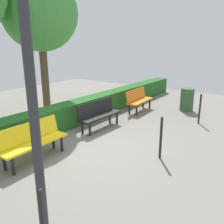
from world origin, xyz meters
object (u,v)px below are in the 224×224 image
at_px(bench_orange, 139,99).
at_px(trash_bin, 187,100).
at_px(tree_near, 40,13).
at_px(lamp_post, 27,42).
at_px(bench_yellow, 32,140).
at_px(bench_black, 99,113).

bearing_deg(bench_orange, trash_bin, 124.17).
xyz_separation_m(tree_near, lamp_post, (4.01, 4.76, -0.96)).
bearing_deg(tree_near, lamp_post, 49.93).
height_order(bench_yellow, tree_near, tree_near).
bearing_deg(bench_yellow, tree_near, -135.53).
bearing_deg(bench_yellow, bench_black, -178.79).
bearing_deg(bench_black, bench_yellow, 4.25).
xyz_separation_m(bench_orange, bench_yellow, (4.98, 0.06, 0.00)).
height_order(bench_orange, bench_black, bench_black).
xyz_separation_m(bench_orange, tree_near, (2.36, -2.61, 3.08)).
distance_m(bench_black, bench_yellow, 2.53).
distance_m(bench_black, tree_near, 4.01).
xyz_separation_m(bench_orange, bench_black, (2.45, -0.04, 0.00)).
height_order(bench_black, trash_bin, trash_bin).
bearing_deg(bench_orange, tree_near, -50.63).
height_order(bench_black, bench_yellow, same).
distance_m(tree_near, lamp_post, 6.30).
xyz_separation_m(bench_orange, lamp_post, (6.36, 2.15, 2.12)).
height_order(tree_near, trash_bin, tree_near).
bearing_deg(bench_orange, lamp_post, 15.97).
relative_size(bench_orange, tree_near, 0.31).
height_order(bench_orange, tree_near, tree_near).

